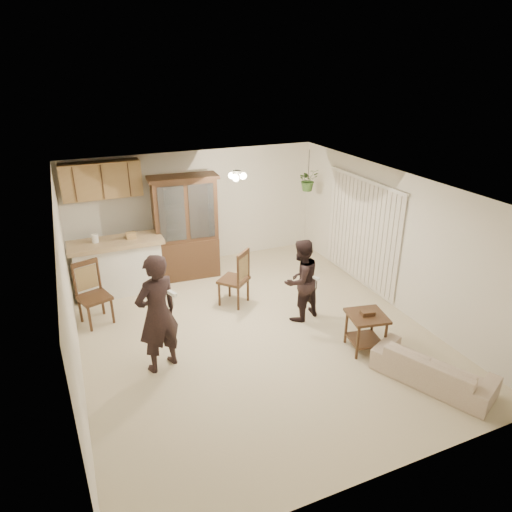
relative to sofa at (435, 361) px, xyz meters
name	(u,v)px	position (x,y,z in m)	size (l,w,h in m)	color
floor	(253,331)	(-1.82, 2.22, -0.37)	(6.50, 6.50, 0.00)	beige
ceiling	(253,187)	(-1.82, 2.22, 2.13)	(5.50, 6.50, 0.02)	silver
wall_back	(196,208)	(-1.82, 5.47, 0.88)	(5.50, 0.02, 2.50)	silver
wall_front	(381,389)	(-1.82, -1.03, 0.88)	(5.50, 0.02, 2.50)	silver
wall_left	(69,297)	(-4.57, 2.22, 0.88)	(0.02, 6.50, 2.50)	silver
wall_right	(393,240)	(0.93, 2.22, 0.88)	(0.02, 6.50, 2.50)	silver
breakfast_bar	(119,269)	(-3.67, 4.57, 0.13)	(1.60, 0.55, 1.00)	white
bar_top	(115,243)	(-3.67, 4.57, 0.68)	(1.75, 0.70, 0.08)	tan
upper_cabinets	(101,180)	(-3.72, 5.29, 1.73)	(1.50, 0.34, 0.70)	olive
vertical_blinds	(362,232)	(0.89, 3.12, 0.73)	(0.06, 2.30, 2.10)	silver
ceiling_fixture	(237,175)	(-1.62, 3.42, 2.03)	(0.36, 0.36, 0.20)	#F8EBBA
hanging_plant	(308,180)	(0.48, 4.62, 1.48)	(0.43, 0.37, 0.48)	#2C5321
plant_cord	(309,165)	(0.48, 4.62, 1.81)	(0.01, 0.01, 0.65)	black
sofa	(435,361)	(0.00, 0.00, 0.00)	(1.87, 0.73, 0.73)	beige
adult	(158,314)	(-3.46, 1.86, 0.53)	(0.66, 0.43, 1.80)	black
child	(301,284)	(-0.90, 2.31, 0.31)	(0.66, 0.51, 1.35)	black
china_hutch	(186,228)	(-2.25, 4.77, 0.70)	(1.40, 0.61, 2.16)	#351B13
side_table	(365,331)	(-0.40, 1.06, -0.04)	(0.66, 0.66, 0.69)	#351B13
chair_bar	(96,307)	(-4.22, 3.56, -0.05)	(0.62, 0.62, 1.11)	#351B13
chair_hutch_left	(139,265)	(-3.21, 5.13, -0.10)	(0.59, 0.59, 0.95)	#351B13
chair_hutch_right	(234,288)	(-1.78, 3.27, -0.06)	(0.68, 0.68, 1.09)	#351B13
controller_adult	(172,294)	(-3.30, 1.47, 1.03)	(0.05, 0.16, 0.05)	white
controller_child	(316,278)	(-0.79, 1.98, 0.54)	(0.04, 0.13, 0.04)	white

